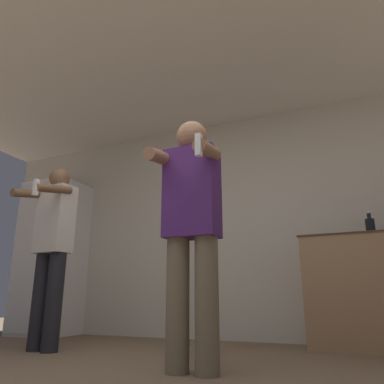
{
  "coord_description": "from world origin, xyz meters",
  "views": [
    {
      "loc": [
        1.2,
        -1.43,
        0.43
      ],
      "look_at": [
        0.23,
        0.77,
        1.12
      ],
      "focal_mm": 35.0,
      "sensor_mm": 36.0,
      "label": 1
    }
  ],
  "objects_px": {
    "person_woman_foreground": "(192,224)",
    "person_man_side": "(52,245)",
    "bottle_red_label": "(370,226)",
    "refrigerator": "(51,256)"
  },
  "relations": [
    {
      "from": "person_woman_foreground",
      "to": "person_man_side",
      "type": "bearing_deg",
      "value": 165.54
    },
    {
      "from": "bottle_red_label",
      "to": "person_woman_foreground",
      "type": "distance_m",
      "value": 1.95
    },
    {
      "from": "refrigerator",
      "to": "person_woman_foreground",
      "type": "bearing_deg",
      "value": -30.01
    },
    {
      "from": "refrigerator",
      "to": "person_woman_foreground",
      "type": "relative_size",
      "value": 1.19
    },
    {
      "from": "bottle_red_label",
      "to": "person_woman_foreground",
      "type": "bearing_deg",
      "value": -124.52
    },
    {
      "from": "refrigerator",
      "to": "person_man_side",
      "type": "relative_size",
      "value": 1.18
    },
    {
      "from": "refrigerator",
      "to": "person_woman_foreground",
      "type": "xyz_separation_m",
      "value": [
        2.7,
        -1.56,
        -0.07
      ]
    },
    {
      "from": "bottle_red_label",
      "to": "person_man_side",
      "type": "height_order",
      "value": "person_man_side"
    },
    {
      "from": "person_woman_foreground",
      "to": "person_man_side",
      "type": "relative_size",
      "value": 0.99
    },
    {
      "from": "refrigerator",
      "to": "bottle_red_label",
      "type": "relative_size",
      "value": 8.12
    }
  ]
}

